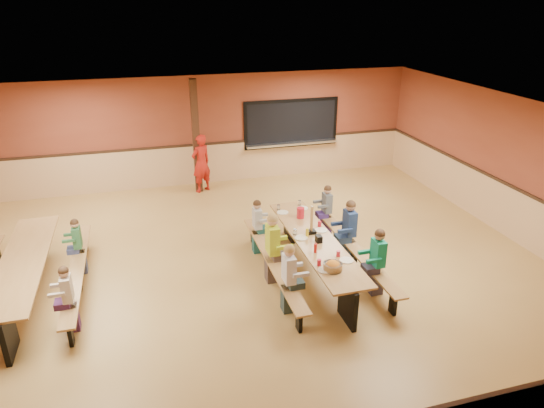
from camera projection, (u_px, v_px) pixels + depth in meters
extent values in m
plane|color=#A0773C|center=(241.00, 270.00, 9.41)|extent=(12.00, 12.00, 0.00)
cube|color=brown|center=(200.00, 131.00, 13.24)|extent=(12.00, 0.04, 3.00)
cube|color=brown|center=(355.00, 402.00, 4.40)|extent=(12.00, 0.04, 3.00)
cube|color=brown|center=(514.00, 169.00, 10.32)|extent=(0.04, 10.00, 3.00)
cube|color=white|center=(237.00, 117.00, 8.23)|extent=(12.00, 10.00, 0.04)
cube|color=black|center=(291.00, 123.00, 13.84)|extent=(2.60, 0.06, 1.20)
cube|color=silver|center=(292.00, 143.00, 13.99)|extent=(2.70, 0.28, 0.06)
cube|color=#311B10|center=(196.00, 137.00, 12.66)|extent=(0.18, 0.18, 3.00)
cube|color=#A27440|center=(315.00, 240.00, 9.01)|extent=(0.75, 3.60, 0.04)
cube|color=black|center=(348.00, 303.00, 7.79)|extent=(0.08, 0.60, 0.70)
cube|color=black|center=(289.00, 223.00, 10.53)|extent=(0.08, 0.60, 0.70)
cube|color=#A27440|center=(272.00, 259.00, 8.92)|extent=(0.26, 3.60, 0.04)
cube|color=black|center=(272.00, 270.00, 9.01)|extent=(0.06, 0.18, 0.41)
cube|color=#A27440|center=(355.00, 248.00, 9.33)|extent=(0.26, 3.60, 0.04)
cube|color=black|center=(354.00, 258.00, 9.42)|extent=(0.06, 0.18, 0.41)
cube|color=#A27440|center=(23.00, 261.00, 8.29)|extent=(0.75, 3.60, 0.04)
cube|color=black|center=(9.00, 335.00, 7.07)|extent=(0.08, 0.60, 0.70)
cube|color=black|center=(41.00, 240.00, 9.81)|extent=(0.08, 0.60, 0.70)
cube|color=#A27440|center=(77.00, 269.00, 8.61)|extent=(0.26, 3.60, 0.04)
cube|color=black|center=(79.00, 280.00, 8.70)|extent=(0.06, 0.18, 0.41)
imported|color=#B51D14|center=(201.00, 163.00, 12.92)|extent=(0.69, 0.62, 1.59)
cylinder|color=red|center=(300.00, 213.00, 9.83)|extent=(0.16, 0.16, 0.22)
cube|color=black|center=(319.00, 239.00, 8.87)|extent=(0.10, 0.14, 0.13)
cylinder|color=yellow|center=(307.00, 233.00, 9.06)|extent=(0.06, 0.06, 0.17)
cylinder|color=#B2140F|center=(315.00, 248.00, 8.50)|extent=(0.06, 0.06, 0.17)
cube|color=black|center=(311.00, 232.00, 9.22)|extent=(0.16, 0.16, 0.06)
cube|color=#A27440|center=(312.00, 218.00, 9.11)|extent=(0.02, 0.09, 0.50)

